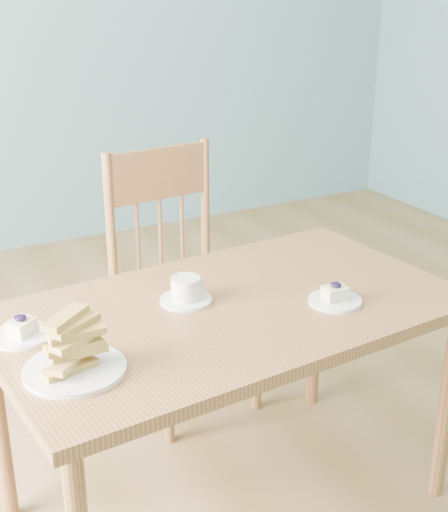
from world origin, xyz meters
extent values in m
cube|color=#976E46|center=(0.00, 0.00, -0.01)|extent=(5.00, 5.00, 0.01)
cube|color=#669599|center=(0.00, 2.50, 1.35)|extent=(5.00, 0.01, 2.70)
cube|color=#9A663A|center=(-0.25, -0.18, 0.70)|extent=(1.40, 0.87, 0.04)
cylinder|color=#9A663A|center=(0.38, -0.46, 0.34)|extent=(0.05, 0.05, 0.68)
cylinder|color=#9A663A|center=(-0.89, 0.10, 0.34)|extent=(0.05, 0.05, 0.68)
cylinder|color=#9A663A|center=(0.34, 0.19, 0.34)|extent=(0.05, 0.05, 0.68)
cube|color=#9A663A|center=(-0.10, 0.42, 0.48)|extent=(0.50, 0.48, 0.04)
cylinder|color=#9A663A|center=(-0.28, 0.22, 0.23)|extent=(0.04, 0.04, 0.45)
cylinder|color=#9A663A|center=(0.11, 0.25, 0.23)|extent=(0.04, 0.04, 0.45)
cylinder|color=#9A663A|center=(-0.32, 0.59, 0.23)|extent=(0.04, 0.04, 0.45)
cylinder|color=#9A663A|center=(0.08, 0.63, 0.23)|extent=(0.04, 0.04, 0.45)
cylinder|color=#9A663A|center=(-0.33, 0.60, 0.76)|extent=(0.04, 0.04, 0.52)
cylinder|color=#9A663A|center=(0.09, 0.64, 0.76)|extent=(0.04, 0.04, 0.52)
cube|color=#9A663A|center=(-0.12, 0.62, 0.91)|extent=(0.40, 0.06, 0.20)
cylinder|color=#9A663A|center=(-0.22, 0.61, 0.65)|extent=(0.02, 0.02, 0.31)
cylinder|color=#9A663A|center=(-0.12, 0.62, 0.65)|extent=(0.02, 0.02, 0.31)
cylinder|color=#9A663A|center=(-0.02, 0.63, 0.65)|extent=(0.02, 0.02, 0.31)
cylinder|color=silver|center=(0.03, -0.31, 0.73)|extent=(0.16, 0.16, 0.01)
cube|color=beige|center=(0.03, -0.31, 0.75)|extent=(0.07, 0.06, 0.04)
ellipsoid|color=black|center=(0.03, -0.31, 0.78)|extent=(0.03, 0.03, 0.01)
sphere|color=black|center=(0.04, -0.31, 0.78)|extent=(0.01, 0.01, 0.01)
sphere|color=black|center=(0.02, -0.31, 0.78)|extent=(0.01, 0.01, 0.01)
sphere|color=black|center=(0.03, -0.32, 0.78)|extent=(0.01, 0.01, 0.01)
cylinder|color=silver|center=(-0.83, -0.09, 0.73)|extent=(0.16, 0.16, 0.01)
cube|color=beige|center=(-0.83, -0.09, 0.75)|extent=(0.09, 0.08, 0.04)
ellipsoid|color=black|center=(-0.83, -0.09, 0.78)|extent=(0.03, 0.03, 0.02)
sphere|color=black|center=(-0.82, -0.09, 0.78)|extent=(0.01, 0.01, 0.01)
sphere|color=black|center=(-0.84, -0.09, 0.78)|extent=(0.01, 0.01, 0.01)
sphere|color=black|center=(-0.83, -0.10, 0.78)|extent=(0.01, 0.01, 0.01)
cylinder|color=silver|center=(-0.35, -0.10, 0.73)|extent=(0.15, 0.15, 0.01)
cylinder|color=silver|center=(-0.35, -0.10, 0.76)|extent=(0.10, 0.10, 0.07)
cylinder|color=olive|center=(-0.35, -0.10, 0.79)|extent=(0.07, 0.07, 0.00)
torus|color=silver|center=(-0.31, -0.09, 0.76)|extent=(0.05, 0.02, 0.05)
cylinder|color=silver|center=(-0.76, -0.33, 0.73)|extent=(0.25, 0.25, 0.01)
camera|label=1|loc=(-1.15, -1.82, 1.62)|focal=50.00mm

